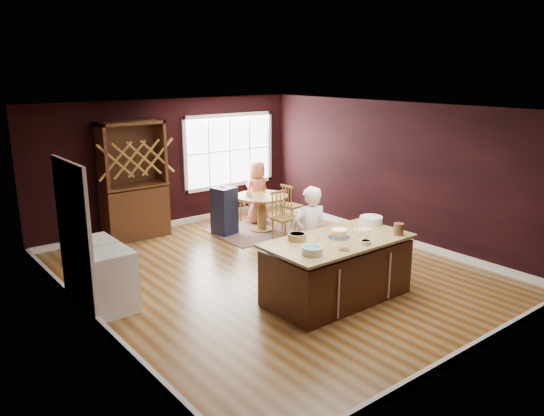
# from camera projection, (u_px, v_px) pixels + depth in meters

# --- Properties ---
(room_shell) EXTENTS (7.00, 7.00, 7.00)m
(room_shell) POSITION_uv_depth(u_px,v_px,m) (273.00, 194.00, 8.46)
(room_shell) COLOR olive
(room_shell) RESTS_ON ground
(window) EXTENTS (2.36, 0.10, 1.66)m
(window) POSITION_uv_depth(u_px,v_px,m) (229.00, 151.00, 11.95)
(window) COLOR white
(window) RESTS_ON room_shell
(doorway) EXTENTS (0.08, 1.26, 2.13)m
(doorway) POSITION_uv_depth(u_px,v_px,m) (75.00, 241.00, 7.21)
(doorway) COLOR white
(doorway) RESTS_ON room_shell
(kitchen_island) EXTENTS (2.18, 1.14, 0.92)m
(kitchen_island) POSITION_uv_depth(u_px,v_px,m) (337.00, 270.00, 7.73)
(kitchen_island) COLOR #3D1E11
(kitchen_island) RESTS_ON ground
(dining_table) EXTENTS (1.10, 1.10, 0.75)m
(dining_table) POSITION_uv_depth(u_px,v_px,m) (262.00, 205.00, 11.02)
(dining_table) COLOR brown
(dining_table) RESTS_ON ground
(baker) EXTENTS (0.66, 0.52, 1.57)m
(baker) POSITION_uv_depth(u_px,v_px,m) (310.00, 235.00, 8.23)
(baker) COLOR white
(baker) RESTS_ON ground
(layer_cake) EXTENTS (0.32, 0.32, 0.13)m
(layer_cake) POSITION_uv_depth(u_px,v_px,m) (339.00, 234.00, 7.64)
(layer_cake) COLOR white
(layer_cake) RESTS_ON kitchen_island
(bowl_blue) EXTENTS (0.27, 0.27, 0.11)m
(bowl_blue) POSITION_uv_depth(u_px,v_px,m) (313.00, 251.00, 6.97)
(bowl_blue) COLOR white
(bowl_blue) RESTS_ON kitchen_island
(bowl_yellow) EXTENTS (0.26, 0.26, 0.10)m
(bowl_yellow) POSITION_uv_depth(u_px,v_px,m) (297.00, 237.00, 7.55)
(bowl_yellow) COLOR #A47244
(bowl_yellow) RESTS_ON kitchen_island
(bowl_pink) EXTENTS (0.15, 0.15, 0.06)m
(bowl_pink) POSITION_uv_depth(u_px,v_px,m) (344.00, 248.00, 7.15)
(bowl_pink) COLOR silver
(bowl_pink) RESTS_ON kitchen_island
(bowl_olive) EXTENTS (0.15, 0.15, 0.06)m
(bowl_olive) POSITION_uv_depth(u_px,v_px,m) (366.00, 242.00, 7.38)
(bowl_olive) COLOR #F6E2C2
(bowl_olive) RESTS_ON kitchen_island
(drinking_glass) EXTENTS (0.08, 0.08, 0.16)m
(drinking_glass) POSITION_uv_depth(u_px,v_px,m) (359.00, 230.00, 7.77)
(drinking_glass) COLOR silver
(drinking_glass) RESTS_ON kitchen_island
(dinner_plate) EXTENTS (0.24, 0.24, 0.02)m
(dinner_plate) POSITION_uv_depth(u_px,v_px,m) (362.00, 230.00, 8.03)
(dinner_plate) COLOR beige
(dinner_plate) RESTS_ON kitchen_island
(white_tub) EXTENTS (0.36, 0.36, 0.12)m
(white_tub) POSITION_uv_depth(u_px,v_px,m) (371.00, 220.00, 8.34)
(white_tub) COLOR white
(white_tub) RESTS_ON kitchen_island
(stoneware_crock) EXTENTS (0.15, 0.15, 0.18)m
(stoneware_crock) POSITION_uv_depth(u_px,v_px,m) (399.00, 229.00, 7.78)
(stoneware_crock) COLOR #42331E
(stoneware_crock) RESTS_ON kitchen_island
(rug) EXTENTS (2.05, 1.61, 0.01)m
(rug) POSITION_uv_depth(u_px,v_px,m) (262.00, 230.00, 11.16)
(rug) COLOR brown
(rug) RESTS_ON ground
(chair_east) EXTENTS (0.39, 0.41, 0.90)m
(chair_east) POSITION_uv_depth(u_px,v_px,m) (292.00, 204.00, 11.47)
(chair_east) COLOR brown
(chair_east) RESTS_ON ground
(chair_south) EXTENTS (0.43, 0.41, 0.98)m
(chair_south) POSITION_uv_depth(u_px,v_px,m) (284.00, 216.00, 10.38)
(chair_south) COLOR #905A38
(chair_south) RESTS_ON ground
(chair_north) EXTENTS (0.54, 0.53, 1.04)m
(chair_north) POSITION_uv_depth(u_px,v_px,m) (251.00, 197.00, 11.77)
(chair_north) COLOR brown
(chair_north) RESTS_ON ground
(seated_woman) EXTENTS (0.73, 0.53, 1.37)m
(seated_woman) POSITION_uv_depth(u_px,v_px,m) (257.00, 192.00, 11.54)
(seated_woman) COLOR #DF7053
(seated_woman) RESTS_ON ground
(high_chair) EXTENTS (0.48, 0.48, 1.02)m
(high_chair) POSITION_uv_depth(u_px,v_px,m) (224.00, 210.00, 10.79)
(high_chair) COLOR #1A2441
(high_chair) RESTS_ON ground
(toddler) EXTENTS (0.18, 0.14, 0.26)m
(toddler) POSITION_uv_depth(u_px,v_px,m) (222.00, 195.00, 10.77)
(toddler) COLOR #8CA5BF
(toddler) RESTS_ON high_chair
(table_plate) EXTENTS (0.18, 0.18, 0.01)m
(table_plate) POSITION_uv_depth(u_px,v_px,m) (274.00, 194.00, 11.05)
(table_plate) COLOR beige
(table_plate) RESTS_ON dining_table
(table_cup) EXTENTS (0.15, 0.15, 0.10)m
(table_cup) POSITION_uv_depth(u_px,v_px,m) (249.00, 193.00, 10.90)
(table_cup) COLOR white
(table_cup) RESTS_ON dining_table
(hutch) EXTENTS (1.27, 0.53, 2.32)m
(hutch) POSITION_uv_depth(u_px,v_px,m) (133.00, 181.00, 10.38)
(hutch) COLOR black
(hutch) RESTS_ON ground
(washer) EXTENTS (0.61, 0.59, 0.88)m
(washer) POSITION_uv_depth(u_px,v_px,m) (111.00, 282.00, 7.32)
(washer) COLOR white
(washer) RESTS_ON ground
(dryer) EXTENTS (0.61, 0.59, 0.88)m
(dryer) POSITION_uv_depth(u_px,v_px,m) (94.00, 268.00, 7.80)
(dryer) COLOR silver
(dryer) RESTS_ON ground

